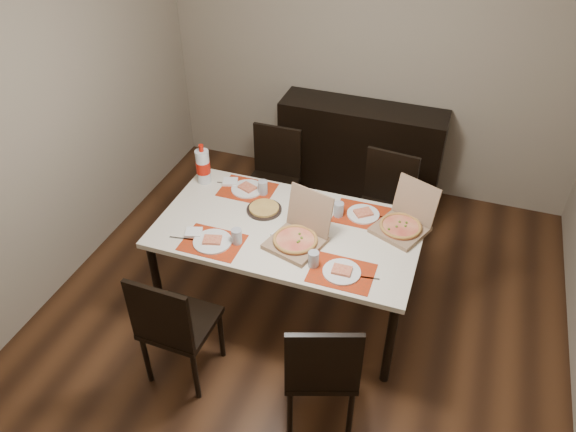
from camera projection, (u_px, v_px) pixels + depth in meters
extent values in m
cube|color=#462815|center=(299.00, 319.00, 4.22)|extent=(3.80, 4.00, 0.02)
cube|color=gray|center=(374.00, 54.00, 4.92)|extent=(3.80, 0.02, 2.60)
cube|color=gray|center=(43.00, 123.00, 3.92)|extent=(0.02, 4.00, 2.60)
cube|color=black|center=(360.00, 151.00, 5.26)|extent=(1.50, 0.40, 0.90)
cube|color=beige|center=(288.00, 230.00, 3.88)|extent=(1.80, 1.00, 0.04)
cylinder|color=black|center=(157.00, 282.00, 4.01)|extent=(0.06, 0.06, 0.71)
cylinder|color=black|center=(390.00, 344.00, 3.56)|extent=(0.06, 0.06, 0.71)
cylinder|color=black|center=(210.00, 212.00, 4.66)|extent=(0.06, 0.06, 0.71)
cylinder|color=black|center=(412.00, 257.00, 4.22)|extent=(0.06, 0.06, 0.71)
cube|color=black|center=(180.00, 323.00, 3.58)|extent=(0.43, 0.43, 0.04)
cube|color=black|center=(159.00, 317.00, 3.29)|extent=(0.42, 0.04, 0.46)
cylinder|color=black|center=(147.00, 359.00, 3.64)|extent=(0.04, 0.04, 0.43)
cylinder|color=black|center=(196.00, 376.00, 3.54)|extent=(0.04, 0.04, 0.43)
cylinder|color=black|center=(175.00, 320.00, 3.91)|extent=(0.04, 0.04, 0.43)
cylinder|color=black|center=(221.00, 334.00, 3.81)|extent=(0.04, 0.04, 0.43)
cube|color=black|center=(320.00, 363.00, 3.33)|extent=(0.54, 0.54, 0.04)
cube|color=black|center=(323.00, 363.00, 3.03)|extent=(0.41, 0.17, 0.46)
cylinder|color=black|center=(290.00, 413.00, 3.33)|extent=(0.04, 0.04, 0.43)
cylinder|color=black|center=(350.00, 413.00, 3.33)|extent=(0.04, 0.04, 0.43)
cylinder|color=black|center=(290.00, 364.00, 3.62)|extent=(0.04, 0.04, 0.43)
cylinder|color=black|center=(345.00, 364.00, 3.62)|extent=(0.04, 0.04, 0.43)
cube|color=black|center=(270.00, 187.00, 4.79)|extent=(0.42, 0.42, 0.04)
cube|color=black|center=(277.00, 151.00, 4.78)|extent=(0.42, 0.03, 0.46)
cylinder|color=black|center=(296.00, 201.00, 5.02)|extent=(0.04, 0.04, 0.43)
cylinder|color=black|center=(259.00, 194.00, 5.12)|extent=(0.04, 0.04, 0.43)
cylinder|color=black|center=(283.00, 225.00, 4.75)|extent=(0.04, 0.04, 0.43)
cylinder|color=black|center=(244.00, 216.00, 4.85)|extent=(0.04, 0.04, 0.43)
cube|color=black|center=(380.00, 216.00, 4.47)|extent=(0.46, 0.46, 0.04)
cube|color=black|center=(391.00, 178.00, 4.45)|extent=(0.42, 0.07, 0.46)
cylinder|color=black|center=(405.00, 232.00, 4.68)|extent=(0.04, 0.04, 0.43)
cylinder|color=black|center=(364.00, 220.00, 4.80)|extent=(0.04, 0.04, 0.43)
cylinder|color=black|center=(392.00, 258.00, 4.42)|extent=(0.04, 0.04, 0.43)
cylinder|color=black|center=(349.00, 245.00, 4.55)|extent=(0.04, 0.04, 0.43)
cube|color=#B2290B|center=(213.00, 242.00, 3.74)|extent=(0.40, 0.30, 0.00)
cylinder|color=white|center=(212.00, 242.00, 3.74)|extent=(0.26, 0.26, 0.01)
cube|color=#F5C17A|center=(212.00, 240.00, 3.73)|extent=(0.14, 0.12, 0.02)
cylinder|color=#A1A4AC|center=(237.00, 236.00, 3.71)|extent=(0.07, 0.07, 0.11)
cube|color=#B2B2B7|center=(184.00, 239.00, 3.77)|extent=(0.20, 0.04, 0.00)
cube|color=white|center=(194.00, 232.00, 3.81)|extent=(0.13, 0.13, 0.02)
cube|color=#B2290B|center=(342.00, 273.00, 3.51)|extent=(0.40, 0.30, 0.00)
cylinder|color=white|center=(342.00, 272.00, 3.51)|extent=(0.24, 0.24, 0.01)
cube|color=#F5C17A|center=(342.00, 270.00, 3.50)|extent=(0.12, 0.09, 0.02)
cylinder|color=#A1A4AC|center=(313.00, 259.00, 3.53)|extent=(0.07, 0.07, 0.11)
cube|color=#B2B2B7|center=(363.00, 277.00, 3.48)|extent=(0.20, 0.04, 0.00)
cube|color=#B2290B|center=(247.00, 190.00, 4.23)|extent=(0.40, 0.30, 0.00)
cylinder|color=white|center=(247.00, 189.00, 4.22)|extent=(0.24, 0.24, 0.01)
cube|color=#F5C17A|center=(247.00, 187.00, 4.22)|extent=(0.15, 0.13, 0.02)
cylinder|color=#A1A4AC|center=(263.00, 188.00, 4.16)|extent=(0.07, 0.07, 0.11)
cube|color=#B2B2B7|center=(230.00, 184.00, 4.29)|extent=(0.20, 0.04, 0.00)
cube|color=white|center=(230.00, 182.00, 4.29)|extent=(0.13, 0.13, 0.02)
cube|color=#B2290B|center=(363.00, 215.00, 3.98)|extent=(0.40, 0.30, 0.00)
cylinder|color=white|center=(363.00, 214.00, 3.98)|extent=(0.23, 0.23, 0.01)
cube|color=#F5C17A|center=(363.00, 212.00, 3.97)|extent=(0.15, 0.14, 0.02)
cylinder|color=#A1A4AC|center=(339.00, 210.00, 3.94)|extent=(0.07, 0.07, 0.11)
cube|color=#B2B2B7|center=(387.00, 218.00, 3.96)|extent=(0.20, 0.04, 0.00)
cube|color=white|center=(282.00, 235.00, 3.79)|extent=(0.16, 0.16, 0.02)
cube|color=#8B6B50|center=(295.00, 243.00, 3.71)|extent=(0.41, 0.41, 0.03)
cube|color=#8B6B50|center=(310.00, 211.00, 3.72)|extent=(0.34, 0.16, 0.30)
cylinder|color=#F5C17A|center=(295.00, 240.00, 3.70)|extent=(0.35, 0.35, 0.02)
cube|color=#8B6B50|center=(400.00, 229.00, 3.83)|extent=(0.42, 0.42, 0.03)
cube|color=#8B6B50|center=(416.00, 200.00, 3.82)|extent=(0.32, 0.19, 0.29)
cylinder|color=#F5C17A|center=(400.00, 227.00, 3.81)|extent=(0.36, 0.36, 0.02)
cylinder|color=black|center=(264.00, 210.00, 4.02)|extent=(0.25, 0.25, 0.01)
cylinder|color=#DCAE54|center=(264.00, 208.00, 4.01)|extent=(0.21, 0.21, 0.02)
imported|color=white|center=(308.00, 216.00, 3.96)|extent=(0.14, 0.14, 0.03)
cylinder|color=silver|center=(203.00, 166.00, 4.24)|extent=(0.10, 0.10, 0.27)
cylinder|color=#B31508|center=(203.00, 167.00, 4.24)|extent=(0.11, 0.11, 0.09)
cylinder|color=#B31508|center=(201.00, 148.00, 4.14)|extent=(0.04, 0.04, 0.05)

